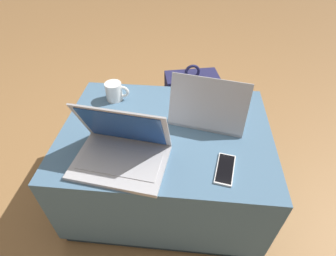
{
  "coord_description": "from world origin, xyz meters",
  "views": [
    {
      "loc": [
        0.09,
        -0.87,
        1.27
      ],
      "look_at": [
        0.02,
        -0.08,
        0.55
      ],
      "focal_mm": 28.0,
      "sensor_mm": 36.0,
      "label": 1
    }
  ],
  "objects": [
    {
      "name": "ottoman",
      "position": [
        0.0,
        0.0,
        0.24
      ],
      "size": [
        0.94,
        0.7,
        0.47
      ],
      "color": "#2A3D4E",
      "rests_on": "ground_plane"
    },
    {
      "name": "ground_plane",
      "position": [
        0.0,
        0.0,
        0.0
      ],
      "size": [
        14.0,
        14.0,
        0.0
      ],
      "primitive_type": "plane",
      "color": "#9E7042"
    },
    {
      "name": "coffee_mug",
      "position": [
        -0.28,
        0.21,
        0.52
      ],
      "size": [
        0.12,
        0.08,
        0.09
      ],
      "color": "white",
      "rests_on": "ottoman"
    },
    {
      "name": "backpack",
      "position": [
        0.1,
        0.48,
        0.23
      ],
      "size": [
        0.33,
        0.25,
        0.55
      ],
      "rotation": [
        0.0,
        0.0,
        3.37
      ],
      "color": "#23234C",
      "rests_on": "ground_plane"
    },
    {
      "name": "cell_phone",
      "position": [
        0.25,
        -0.21,
        0.48
      ],
      "size": [
        0.09,
        0.16,
        0.01
      ],
      "rotation": [
        0.0,
        0.0,
        2.96
      ],
      "color": "white",
      "rests_on": "ottoman"
    },
    {
      "name": "laptop_far",
      "position": [
        0.19,
        0.09,
        0.52
      ],
      "size": [
        0.37,
        0.29,
        0.24
      ],
      "rotation": [
        0.0,
        0.0,
        2.95
      ],
      "color": "#B7B7BC",
      "rests_on": "ottoman"
    },
    {
      "name": "laptop_near",
      "position": [
        -0.15,
        -0.19,
        0.52
      ],
      "size": [
        0.39,
        0.29,
        0.25
      ],
      "rotation": [
        0.0,
        0.0,
        -0.12
      ],
      "color": "#B7B7BC",
      "rests_on": "ottoman"
    }
  ]
}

